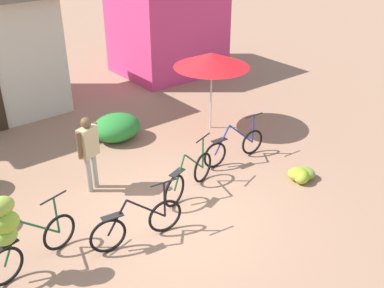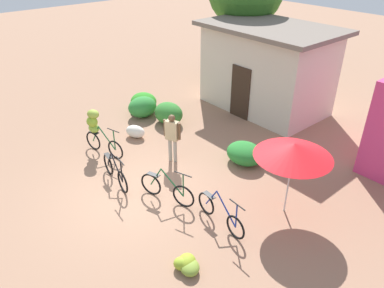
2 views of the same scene
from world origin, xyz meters
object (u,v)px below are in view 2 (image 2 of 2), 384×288
Objects in this scene: market_umbrella at (294,150)px; bicycle_center_loaded at (167,189)px; bicycle_by_shop at (220,214)px; person_vendor at (172,134)px; produce_sack at (135,132)px; banana_pile_on_ground at (187,264)px; building_low at (267,68)px; bicycle_near_pile at (115,172)px; bicycle_leftmost at (96,128)px.

market_umbrella is 1.24× the size of bicycle_center_loaded.
person_vendor is at bearing 163.35° from bicycle_by_shop.
bicycle_by_shop is at bearing -113.06° from market_umbrella.
banana_pile_on_ground is at bearing -22.71° from produce_sack.
bicycle_by_shop reaches higher than produce_sack.
market_umbrella reaches higher than bicycle_center_loaded.
building_low is 3.02× the size of bicycle_by_shop.
produce_sack is at bearing -172.44° from market_umbrella.
building_low is 7.44m from bicycle_near_pile.
bicycle_center_loaded reaches higher than produce_sack.
person_vendor reaches higher than produce_sack.
bicycle_center_loaded is 2.40m from banana_pile_on_ground.
bicycle_leftmost is 0.96× the size of bicycle_by_shop.
market_umbrella is 1.25× the size of person_vendor.
bicycle_near_pile reaches higher than banana_pile_on_ground.
building_low is at bearing 121.94° from bicycle_by_shop.
building_low is 5.46m from person_vendor.
bicycle_leftmost is at bearing -143.38° from person_vendor.
bicycle_leftmost is 1.00× the size of bicycle_center_loaded.
banana_pile_on_ground is (0.53, -1.50, -0.21)m from bicycle_by_shop.
banana_pile_on_ground is (4.43, -7.76, -1.53)m from building_low.
market_umbrella is 6.23m from bicycle_leftmost.
person_vendor reaches higher than bicycle_leftmost.
bicycle_leftmost reaches higher than produce_sack.
bicycle_leftmost is 5.11m from bicycle_by_shop.
market_umbrella reaches higher than bicycle_leftmost.
person_vendor reaches higher than banana_pile_on_ground.
market_umbrella is 3.90m from person_vendor.
bicycle_by_shop is 2.28× the size of banana_pile_on_ground.
bicycle_center_loaded is (2.30, -6.67, -1.30)m from building_low.
produce_sack is (-5.64, 2.36, 0.09)m from banana_pile_on_ground.
bicycle_leftmost reaches higher than bicycle_center_loaded.
banana_pile_on_ground is (5.58, -0.92, -0.75)m from bicycle_leftmost.
bicycle_center_loaded is 2.18× the size of banana_pile_on_ground.
building_low is 3.19× the size of person_vendor.
produce_sack is at bearing -178.66° from person_vendor.
market_umbrella is 3.40m from bicycle_center_loaded.
bicycle_center_loaded reaches higher than bicycle_near_pile.
building_low is 5.72m from produce_sack.
bicycle_by_shop is (3.90, -6.26, -1.32)m from building_low.
market_umbrella is at bearing 41.65° from bicycle_center_loaded.
market_umbrella is at bearing 66.94° from bicycle_by_shop.
bicycle_leftmost is at bearing 166.17° from bicycle_near_pile.
person_vendor is at bearing 1.34° from produce_sack.
bicycle_leftmost is 1.01× the size of person_vendor.
bicycle_leftmost is 2.19× the size of banana_pile_on_ground.
bicycle_center_loaded is at bearing -19.88° from produce_sack.
bicycle_near_pile is 1.72m from bicycle_center_loaded.
building_low is at bearing 77.36° from produce_sack.
produce_sack is at bearing -102.64° from building_low.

